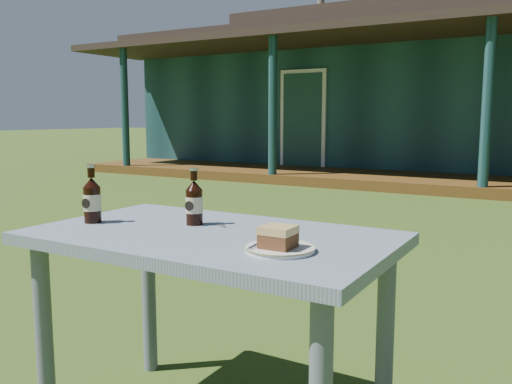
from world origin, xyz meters
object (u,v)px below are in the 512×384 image
Objects in this scene: cola_bottle_near at (194,202)px; cake_slice at (278,237)px; plate at (280,248)px; cafe_table at (211,262)px; cola_bottle_far at (92,200)px.

cake_slice is at bearing -24.58° from cola_bottle_near.
plate is 1.00× the size of cola_bottle_near.
plate is 0.49m from cola_bottle_near.
cola_bottle_far is (-0.47, -0.07, 0.19)m from cafe_table.
cafe_table is 0.35m from plate.
plate is 0.97× the size of cola_bottle_far.
cafe_table is at bearing 8.98° from cola_bottle_far.
cake_slice is (0.32, -0.12, 0.15)m from cafe_table.
cafe_table is 0.24m from cola_bottle_near.
cafe_table is 0.51m from cola_bottle_far.
cola_bottle_near reaches higher than cake_slice.
cake_slice is 0.79m from cola_bottle_far.
cafe_table is 0.37m from cake_slice.
cola_bottle_near is (-0.45, 0.20, 0.04)m from cake_slice.
plate is at bearing -18.74° from cafe_table.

